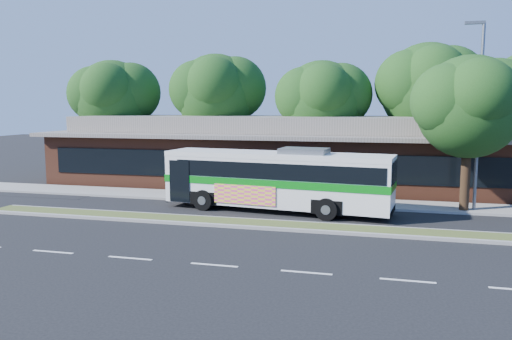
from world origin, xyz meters
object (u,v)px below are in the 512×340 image
object	(u,v)px
transit_bus	(277,176)
sedan	(156,174)
lamp_post	(478,111)
sidewalk_tree	(477,104)

from	to	relation	value
transit_bus	sedan	size ratio (longest dim) A/B	2.17
sedan	lamp_post	bearing A→B (deg)	-119.38
transit_bus	sidewalk_tree	distance (m)	10.03
lamp_post	transit_bus	world-z (taller)	lamp_post
lamp_post	sidewalk_tree	size ratio (longest dim) A/B	1.21
sidewalk_tree	lamp_post	bearing A→B (deg)	54.87
sedan	sidewalk_tree	bearing A→B (deg)	-119.95
lamp_post	sedan	world-z (taller)	lamp_post
sedan	sidewalk_tree	distance (m)	19.37
transit_bus	sedan	xyz separation A→B (m)	(-9.25, 5.93, -0.99)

